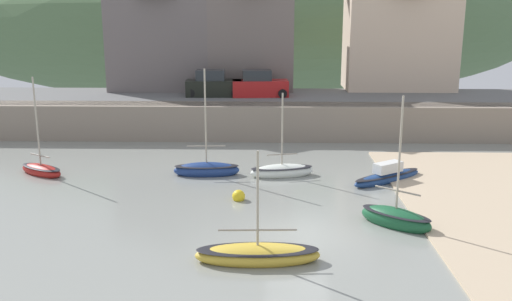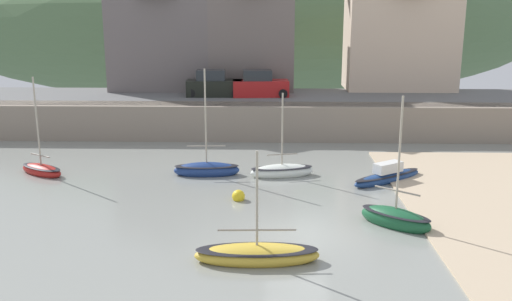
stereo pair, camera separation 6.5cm
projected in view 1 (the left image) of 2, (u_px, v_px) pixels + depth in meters
quay_seawall at (286, 118)px, 38.82m from camera, size 48.00×9.40×2.40m
hillside_backdrop at (234, 26)px, 74.26m from camera, size 80.00×44.00×19.15m
waterfront_building_left at (164, 26)px, 45.08m from camera, size 8.51×6.05×9.84m
waterfront_building_centre at (252, 27)px, 44.92m from camera, size 6.86×6.07×9.74m
waterfront_building_right at (400, 28)px, 44.64m from camera, size 8.80×5.11×9.60m
church_with_spire at (396, 0)px, 47.98m from camera, size 3.00×3.00×13.74m
sailboat_blue_trim at (396, 218)px, 22.88m from camera, size 3.10×2.84×5.57m
sailboat_nearest_shore at (258, 254)px, 19.63m from camera, size 4.45×1.53×4.17m
sailboat_tall_mast at (282, 171)px, 29.87m from camera, size 3.58×1.87×4.63m
dinghy_open_wooden at (41, 170)px, 30.16m from camera, size 3.07×2.45×5.41m
sailboat_white_hull at (387, 176)px, 28.87m from camera, size 4.26×3.38×1.16m
rowboat_small_beached at (207, 169)px, 30.04m from camera, size 3.58×1.37×5.88m
parked_car_near_slipway at (213, 85)px, 41.61m from camera, size 4.16×1.85×1.95m
parked_car_by_wall at (259, 86)px, 41.53m from camera, size 4.22×2.01×1.95m
mooring_buoy at (239, 196)px, 26.03m from camera, size 0.61×0.61×0.61m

